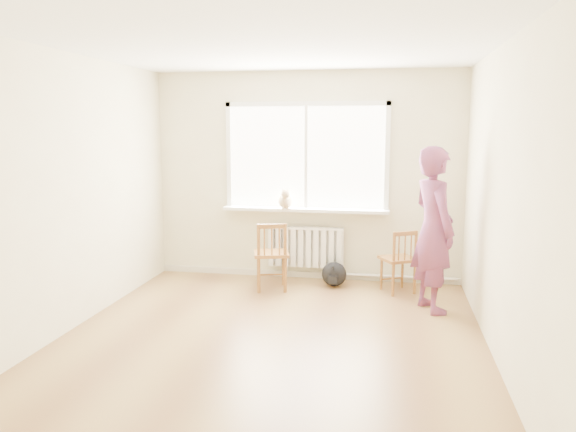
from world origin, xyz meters
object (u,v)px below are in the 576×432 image
at_px(chair_left, 272,256).
at_px(cat, 285,200).
at_px(person, 434,230).
at_px(backpack, 334,274).
at_px(chair_right, 400,261).

xyz_separation_m(chair_left, cat, (0.09, 0.47, 0.64)).
xyz_separation_m(person, cat, (-1.79, 0.90, 0.17)).
bearing_deg(backpack, cat, 165.67).
bearing_deg(backpack, person, -32.76).
relative_size(chair_left, chair_right, 1.09).
bearing_deg(chair_right, backpack, -38.92).
height_order(chair_right, cat, cat).
height_order(chair_left, person, person).
height_order(person, backpack, person).
distance_m(person, cat, 2.01).
relative_size(chair_right, person, 0.43).
relative_size(chair_right, cat, 1.87).
bearing_deg(chair_left, cat, -114.82).
bearing_deg(chair_left, backpack, -172.04).
bearing_deg(cat, chair_right, -22.70).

